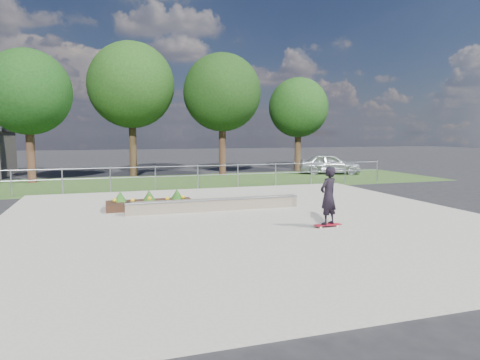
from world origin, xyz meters
name	(u,v)px	position (x,y,z in m)	size (l,w,h in m)	color
ground	(248,220)	(0.00, 0.00, 0.00)	(120.00, 120.00, 0.00)	black
grass_verge	(185,182)	(0.00, 11.00, 0.01)	(30.00, 8.00, 0.02)	#2B471C
concrete_slab	(248,219)	(0.00, 0.00, 0.03)	(15.00, 15.00, 0.06)	gray
fence	(198,174)	(0.00, 7.50, 0.77)	(20.06, 0.06, 1.20)	#9B9EA3
tree_far_left	(28,92)	(-8.00, 13.00, 4.85)	(4.55, 4.55, 7.15)	#382116
tree_mid_left	(131,85)	(-2.50, 15.00, 5.61)	(5.25, 5.25, 8.25)	black
tree_mid_right	(222,93)	(3.00, 14.00, 5.23)	(4.90, 4.90, 7.70)	#321E14
tree_far_right	(298,108)	(9.00, 15.50, 4.48)	(4.20, 4.20, 6.60)	#362515
grind_ledge	(215,204)	(-0.65, 1.66, 0.26)	(6.00, 0.44, 0.43)	#635949
planter_bed	(150,203)	(-2.74, 2.84, 0.24)	(3.00, 1.20, 0.61)	black
skateboarder	(328,196)	(1.73, -1.86, 0.95)	(0.80, 0.60, 1.72)	white
parked_car	(330,164)	(9.98, 12.58, 0.68)	(1.60, 3.98, 1.36)	#A7ACB1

